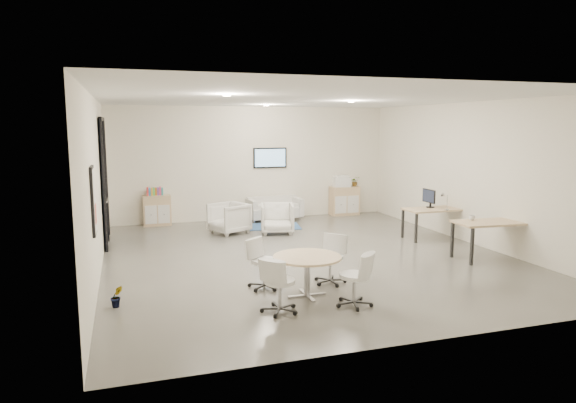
% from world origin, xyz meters
% --- Properties ---
extents(room_shell, '(9.60, 10.60, 4.80)m').
position_xyz_m(room_shell, '(0.00, 0.00, 1.60)').
color(room_shell, '#55534E').
rests_on(room_shell, ground).
extents(glass_door, '(0.09, 1.90, 2.85)m').
position_xyz_m(glass_door, '(-3.95, 2.51, 1.50)').
color(glass_door, black).
rests_on(glass_door, room_shell).
extents(artwork, '(0.05, 0.54, 1.04)m').
position_xyz_m(artwork, '(-3.97, -1.60, 1.55)').
color(artwork, black).
rests_on(artwork, room_shell).
extents(wall_tv, '(0.98, 0.06, 0.58)m').
position_xyz_m(wall_tv, '(0.50, 4.46, 1.75)').
color(wall_tv, black).
rests_on(wall_tv, room_shell).
extents(ceiling_spots, '(3.14, 4.14, 0.03)m').
position_xyz_m(ceiling_spots, '(-0.20, 0.83, 3.18)').
color(ceiling_spots, '#FFEAC6').
rests_on(ceiling_spots, room_shell).
extents(sideboard_left, '(0.73, 0.38, 0.82)m').
position_xyz_m(sideboard_left, '(-2.72, 4.28, 0.41)').
color(sideboard_left, tan).
rests_on(sideboard_left, room_shell).
extents(sideboard_right, '(0.86, 0.42, 0.86)m').
position_xyz_m(sideboard_right, '(2.76, 4.27, 0.43)').
color(sideboard_right, tan).
rests_on(sideboard_right, room_shell).
extents(books, '(0.43, 0.14, 0.22)m').
position_xyz_m(books, '(-2.76, 4.29, 0.93)').
color(books, red).
rests_on(books, sideboard_left).
extents(printer, '(0.54, 0.48, 0.34)m').
position_xyz_m(printer, '(2.67, 4.27, 1.02)').
color(printer, white).
rests_on(printer, sideboard_right).
extents(loveseat, '(1.54, 0.84, 0.56)m').
position_xyz_m(loveseat, '(0.52, 4.12, 0.30)').
color(loveseat, silver).
rests_on(loveseat, room_shell).
extents(blue_rug, '(1.59, 1.19, 0.01)m').
position_xyz_m(blue_rug, '(0.19, 3.16, 0.01)').
color(blue_rug, '#315596').
rests_on(blue_rug, room_shell).
extents(armchair_left, '(1.03, 1.06, 0.84)m').
position_xyz_m(armchair_left, '(-1.07, 2.69, 0.42)').
color(armchair_left, silver).
rests_on(armchair_left, room_shell).
extents(armchair_right, '(0.95, 0.91, 0.82)m').
position_xyz_m(armchair_right, '(0.08, 2.33, 0.41)').
color(armchair_right, silver).
rests_on(armchair_right, room_shell).
extents(desk_rear, '(1.41, 0.73, 0.73)m').
position_xyz_m(desk_rear, '(3.44, 0.60, 0.65)').
color(desk_rear, tan).
rests_on(desk_rear, room_shell).
extents(desk_front, '(1.51, 0.84, 0.76)m').
position_xyz_m(desk_front, '(3.47, -1.36, 0.68)').
color(desk_front, tan).
rests_on(desk_front, room_shell).
extents(monitor, '(0.20, 0.50, 0.44)m').
position_xyz_m(monitor, '(3.40, 0.75, 0.96)').
color(monitor, black).
rests_on(monitor, desk_rear).
extents(round_table, '(1.07, 1.07, 0.65)m').
position_xyz_m(round_table, '(-0.85, -2.43, 0.57)').
color(round_table, tan).
rests_on(round_table, room_shell).
extents(meeting_chairs, '(2.03, 2.03, 0.82)m').
position_xyz_m(meeting_chairs, '(-0.85, -2.43, 0.41)').
color(meeting_chairs, white).
rests_on(meeting_chairs, room_shell).
extents(plant_cabinet, '(0.29, 0.32, 0.22)m').
position_xyz_m(plant_cabinet, '(3.10, 4.27, 0.97)').
color(plant_cabinet, '#3F7F3F').
rests_on(plant_cabinet, sideboard_right).
extents(plant_floor, '(0.26, 0.36, 0.15)m').
position_xyz_m(plant_floor, '(-3.70, -2.03, 0.07)').
color(plant_floor, '#3F7F3F').
rests_on(plant_floor, room_shell).
extents(cup, '(0.12, 0.10, 0.12)m').
position_xyz_m(cup, '(3.19, -1.12, 0.82)').
color(cup, white).
rests_on(cup, desk_front).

